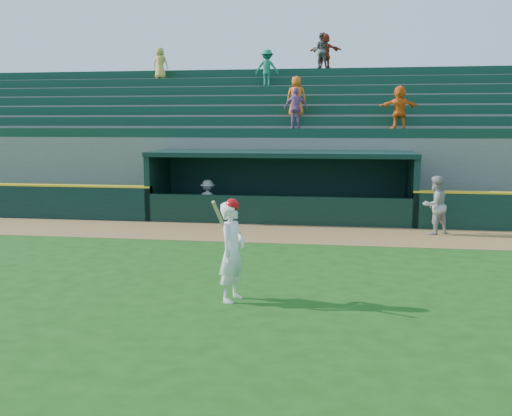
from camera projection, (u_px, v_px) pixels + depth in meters
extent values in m
plane|color=#184812|center=(246.00, 273.00, 13.24)|extent=(120.00, 120.00, 0.00)
cube|color=olive|center=(271.00, 233.00, 18.04)|extent=(40.00, 3.00, 0.01)
imported|color=#9B9B96|center=(435.00, 205.00, 17.81)|extent=(1.13, 1.08, 1.84)
imported|color=#A9A9A4|center=(208.00, 200.00, 20.46)|extent=(0.99, 0.64, 1.46)
cube|color=slate|center=(281.00, 219.00, 20.77)|extent=(9.00, 2.60, 0.04)
cube|color=black|center=(159.00, 186.00, 21.28)|extent=(0.20, 2.60, 2.30)
cube|color=black|center=(412.00, 190.00, 19.93)|extent=(0.20, 2.60, 2.30)
cube|color=black|center=(285.00, 184.00, 21.88)|extent=(9.40, 0.20, 2.30)
cube|color=black|center=(281.00, 154.00, 20.43)|extent=(9.40, 2.80, 0.16)
cube|color=black|center=(277.00, 211.00, 19.51)|extent=(9.00, 0.16, 1.00)
cube|color=brown|center=(283.00, 209.00, 21.52)|extent=(8.40, 0.45, 0.10)
cube|color=slate|center=(286.00, 175.00, 22.35)|extent=(34.00, 0.85, 2.91)
cube|color=#0F3828|center=(286.00, 133.00, 21.99)|extent=(34.00, 0.60, 0.36)
cube|color=slate|center=(288.00, 168.00, 23.15)|extent=(34.00, 0.85, 3.36)
cube|color=#0F3828|center=(288.00, 121.00, 22.76)|extent=(34.00, 0.60, 0.36)
cube|color=slate|center=(290.00, 161.00, 23.95)|extent=(34.00, 0.85, 3.81)
cube|color=#0F3828|center=(290.00, 110.00, 23.53)|extent=(34.00, 0.60, 0.36)
cube|color=slate|center=(292.00, 154.00, 24.75)|extent=(34.00, 0.85, 4.26)
cube|color=#0F3828|center=(292.00, 100.00, 24.29)|extent=(34.00, 0.60, 0.36)
cube|color=slate|center=(293.00, 148.00, 25.54)|extent=(34.00, 0.85, 4.71)
cube|color=#0F3828|center=(294.00, 91.00, 25.06)|extent=(34.00, 0.60, 0.36)
cube|color=slate|center=(295.00, 143.00, 26.34)|extent=(34.00, 0.85, 5.16)
cube|color=#0F3828|center=(295.00, 82.00, 25.82)|extent=(34.00, 0.60, 0.36)
cube|color=slate|center=(297.00, 137.00, 27.14)|extent=(34.00, 0.85, 5.61)
cube|color=#0F3828|center=(297.00, 73.00, 26.59)|extent=(34.00, 0.60, 0.36)
cube|color=slate|center=(297.00, 137.00, 27.70)|extent=(34.50, 0.30, 5.61)
imported|color=orange|center=(296.00, 96.00, 22.59)|extent=(0.80, 0.55, 1.59)
imported|color=#9C3118|center=(325.00, 51.00, 26.28)|extent=(1.52, 0.65, 1.59)
imported|color=#484848|center=(322.00, 51.00, 26.30)|extent=(0.91, 0.78, 1.62)
imported|color=#197455|center=(267.00, 68.00, 25.11)|extent=(1.07, 0.65, 1.61)
imported|color=gold|center=(160.00, 63.00, 26.64)|extent=(0.73, 0.50, 1.45)
imported|color=#975896|center=(296.00, 108.00, 21.82)|extent=(0.92, 0.41, 1.55)
imported|color=orange|center=(399.00, 107.00, 21.25)|extent=(1.51, 0.67, 1.58)
imported|color=white|center=(232.00, 252.00, 11.07)|extent=(0.66, 0.82, 1.95)
sphere|color=#BB0A0C|center=(232.00, 206.00, 10.94)|extent=(0.27, 0.27, 0.27)
cylinder|color=tan|center=(221.00, 219.00, 10.78)|extent=(0.26, 0.48, 0.76)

